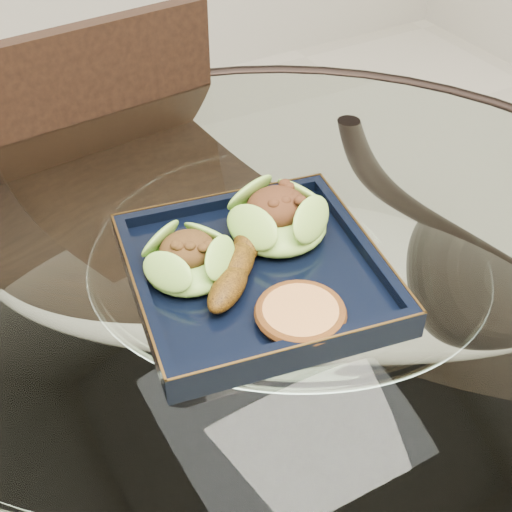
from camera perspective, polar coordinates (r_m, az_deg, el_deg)
dining_table at (r=0.92m, az=2.23°, el=-10.04°), size 1.13×1.13×0.77m
dining_chair at (r=1.22m, az=-8.24°, el=-1.33°), size 0.42×0.42×0.90m
navy_plate at (r=0.79m, az=0.00°, el=-1.66°), size 0.31×0.31×0.02m
lettuce_wrap_left at (r=0.77m, az=-5.37°, el=-0.39°), size 0.11×0.11×0.04m
lettuce_wrap_right at (r=0.82m, az=1.74°, el=2.91°), size 0.12×0.12×0.04m
roasted_plantain at (r=0.77m, az=-1.41°, el=-0.56°), size 0.13×0.13×0.03m
crumb_patty at (r=0.73m, az=3.57°, el=-4.68°), size 0.08×0.08×0.02m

